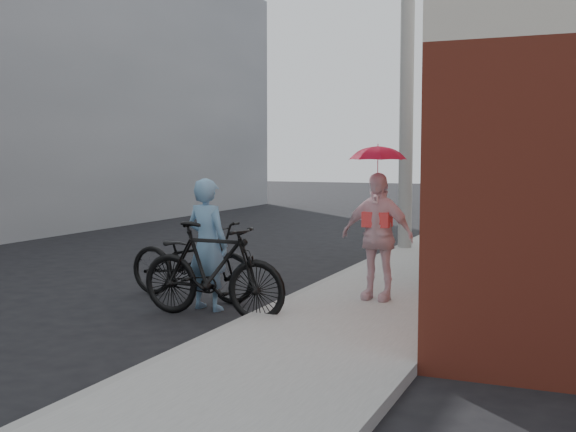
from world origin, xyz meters
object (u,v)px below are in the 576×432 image
Objects in this scene: utility_pole at (407,80)px; bike_right at (212,270)px; officer at (207,244)px; kimono_woman at (377,236)px; planter at (448,271)px; bike_left at (191,260)px.

utility_pole is 7.33m from bike_right.
kimono_woman reaches higher than officer.
utility_pole is at bearing 114.47° from planter.
kimono_woman is 2.24m from planter.
planter is at bearing -32.93° from bike_right.
kimono_woman is (2.54, 0.43, 0.41)m from bike_left.
bike_right reaches higher than bike_left.
officer is at bearing -99.49° from utility_pole.
officer is 3.97m from planter.
planter is (2.26, 3.38, -0.38)m from bike_right.
kimono_woman reaches higher than bike_right.
planter is at bearing 80.20° from kimono_woman.
kimono_woman is at bearing -79.95° from utility_pole.
utility_pole is 3.55× the size of bike_right.
officer is 1.03× the size of kimono_woman.
bike_right is (-0.76, -6.69, -2.91)m from utility_pole.
bike_right is (0.84, -0.91, 0.05)m from bike_left.
officer is 2.21m from kimono_woman.
utility_pole is 6.68m from bike_left.
officer is at bearing -130.63° from planter.
kimono_woman is at bearing -74.07° from bike_left.
kimono_woman is (2.00, 0.94, 0.10)m from officer.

